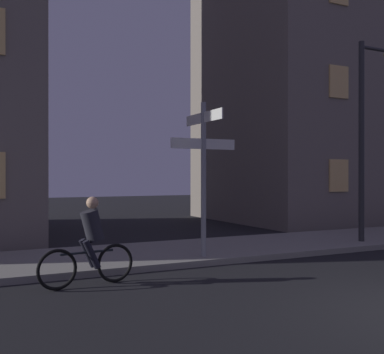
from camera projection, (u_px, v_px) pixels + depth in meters
sidewalk_kerb at (223, 249)px, 12.37m from camera, size 40.00×3.27×0.14m
signpost at (204, 163)px, 10.80m from camera, size 1.64×1.75×3.54m
street_lamp at (366, 123)px, 13.41m from camera, size 1.40×0.28×5.65m
cyclist at (90, 244)px, 8.50m from camera, size 1.81×0.38×1.61m
building_right_block at (353, 44)px, 23.04m from camera, size 13.92×7.85×16.92m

